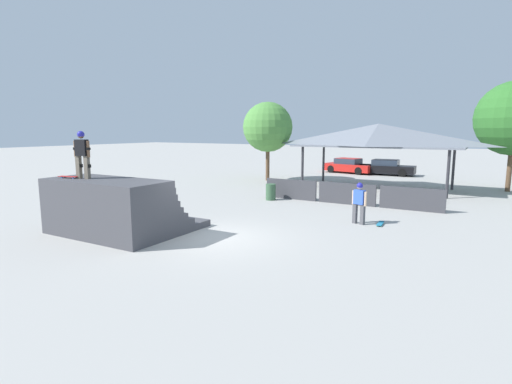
% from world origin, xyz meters
% --- Properties ---
extents(ground_plane, '(160.00, 160.00, 0.00)m').
position_xyz_m(ground_plane, '(0.00, 0.00, 0.00)').
color(ground_plane, '#A3A09B').
extents(quarter_pipe_ramp, '(4.56, 3.94, 1.97)m').
position_xyz_m(quarter_pipe_ramp, '(-3.49, -1.19, 0.86)').
color(quarter_pipe_ramp, '#424247').
rests_on(quarter_pipe_ramp, ground).
extents(skater_on_deck, '(0.72, 0.31, 1.66)m').
position_xyz_m(skater_on_deck, '(-4.36, -1.73, 2.93)').
color(skater_on_deck, '#6B6051').
rests_on(skater_on_deck, quarter_pipe_ramp).
extents(skateboard_on_deck, '(0.86, 0.36, 0.09)m').
position_xyz_m(skateboard_on_deck, '(-4.91, -1.90, 2.03)').
color(skateboard_on_deck, blue).
rests_on(skateboard_on_deck, quarter_pipe_ramp).
extents(bystander_walking, '(0.64, 0.33, 1.64)m').
position_xyz_m(bystander_walking, '(3.66, 4.58, 0.96)').
color(bystander_walking, '#4C4C51').
rests_on(bystander_walking, ground).
extents(skateboard_on_ground, '(0.25, 0.78, 0.09)m').
position_xyz_m(skateboard_on_ground, '(4.45, 4.84, 0.06)').
color(skateboard_on_ground, green).
rests_on(skateboard_on_ground, ground).
extents(barrier_fence, '(9.00, 0.12, 1.05)m').
position_xyz_m(barrier_fence, '(1.96, 8.47, 0.53)').
color(barrier_fence, '#3D3D42').
rests_on(barrier_fence, ground).
extents(pavilion_shelter, '(9.95, 4.47, 4.06)m').
position_xyz_m(pavilion_shelter, '(1.89, 14.73, 3.33)').
color(pavilion_shelter, '#2D2D33').
rests_on(pavilion_shelter, ground).
extents(tree_beside_pavilion, '(3.59, 3.59, 5.68)m').
position_xyz_m(tree_beside_pavilion, '(-6.03, 14.96, 3.87)').
color(tree_beside_pavilion, brown).
rests_on(tree_beside_pavilion, ground).
extents(trash_bin, '(0.52, 0.52, 0.85)m').
position_xyz_m(trash_bin, '(-1.90, 7.67, 0.42)').
color(trash_bin, '#385B3D').
rests_on(trash_bin, ground).
extents(parked_car_red, '(4.55, 2.55, 1.27)m').
position_xyz_m(parked_car_red, '(-2.38, 22.94, 0.60)').
color(parked_car_red, red).
rests_on(parked_car_red, ground).
extents(parked_car_black, '(4.43, 1.80, 1.27)m').
position_xyz_m(parked_car_black, '(0.77, 22.96, 0.60)').
color(parked_car_black, black).
rests_on(parked_car_black, ground).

